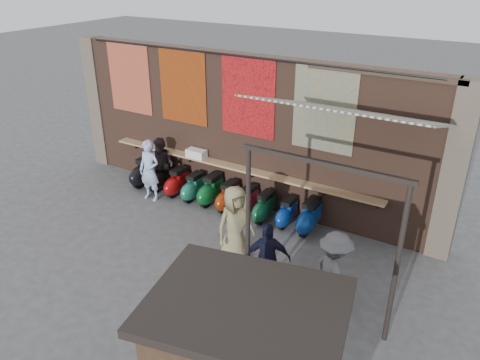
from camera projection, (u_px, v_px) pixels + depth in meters
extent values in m
plane|color=#474749|center=(183.00, 244.00, 11.01)|extent=(70.00, 70.00, 0.00)
cube|color=brown|center=(242.00, 131.00, 12.24)|extent=(10.00, 0.40, 4.00)
cube|color=#4C4238|center=(100.00, 102.00, 14.66)|extent=(0.50, 0.50, 4.00)
cube|color=#4C4238|center=(454.00, 173.00, 9.83)|extent=(0.50, 0.50, 4.00)
cube|color=#9E7A51|center=(235.00, 167.00, 12.34)|extent=(8.00, 0.32, 0.05)
cube|color=white|center=(196.00, 154.00, 12.82)|extent=(0.55, 0.29, 0.23)
cube|color=maroon|center=(130.00, 78.00, 13.32)|extent=(1.50, 0.02, 2.00)
cube|color=#DB4C0C|center=(183.00, 87.00, 12.43)|extent=(1.50, 0.02, 2.00)
cube|color=#AD1A15|center=(248.00, 97.00, 11.50)|extent=(1.50, 0.02, 2.00)
cube|color=#22597E|center=(324.00, 109.00, 10.58)|extent=(1.50, 0.02, 2.00)
cylinder|color=black|center=(237.00, 56.00, 11.22)|extent=(9.50, 0.06, 0.06)
imported|color=#9EB6E6|center=(150.00, 171.00, 12.73)|extent=(0.64, 0.44, 1.72)
imported|color=#2C2227|center=(162.00, 165.00, 13.26)|extent=(0.83, 0.68, 1.58)
imported|color=black|center=(268.00, 258.00, 9.19)|extent=(0.97, 0.73, 1.53)
imported|color=slate|center=(334.00, 274.00, 8.58)|extent=(1.25, 1.22, 1.72)
imported|color=#857C54|center=(235.00, 225.00, 10.07)|extent=(0.91, 1.04, 1.80)
cube|color=black|center=(247.00, 306.00, 5.56)|extent=(2.69, 2.26, 0.12)
cube|color=gold|center=(265.00, 307.00, 6.56)|extent=(1.18, 0.28, 0.50)
cube|color=#473321|center=(264.00, 351.00, 6.91)|extent=(1.74, 0.45, 0.06)
cube|color=beige|center=(356.00, 112.00, 8.56)|extent=(3.20, 3.28, 0.97)
cube|color=#33261C|center=(383.00, 73.00, 9.62)|extent=(3.30, 0.08, 0.12)
cube|color=black|center=(323.00, 163.00, 7.60)|extent=(3.00, 0.08, 0.08)
cylinder|color=black|center=(248.00, 222.00, 8.91)|extent=(0.09, 0.09, 3.10)
cylinder|color=black|center=(397.00, 267.00, 7.61)|extent=(0.09, 0.09, 3.10)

